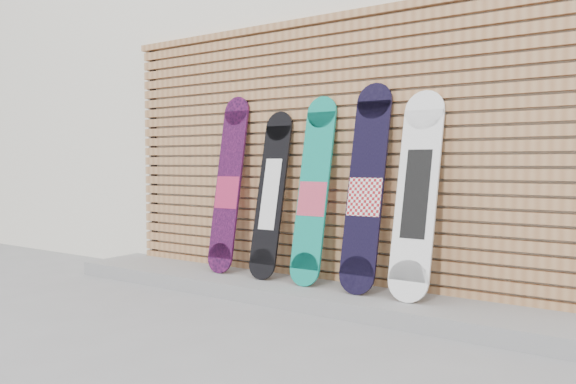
% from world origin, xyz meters
% --- Properties ---
extents(ground, '(80.00, 80.00, 0.00)m').
position_xyz_m(ground, '(0.00, 0.00, 0.00)').
color(ground, gray).
rests_on(ground, ground).
extents(building, '(12.00, 5.00, 3.60)m').
position_xyz_m(building, '(0.50, 3.50, 1.80)').
color(building, silver).
rests_on(building, ground).
extents(concrete_step, '(4.60, 0.70, 0.12)m').
position_xyz_m(concrete_step, '(-0.15, 0.68, 0.06)').
color(concrete_step, gray).
rests_on(concrete_step, ground).
extents(slat_wall, '(4.26, 0.08, 2.29)m').
position_xyz_m(slat_wall, '(-0.15, 0.97, 1.21)').
color(slat_wall, '#A46F44').
rests_on(slat_wall, ground).
extents(snowboard_0, '(0.27, 0.31, 1.57)m').
position_xyz_m(snowboard_0, '(-1.00, 0.79, 0.89)').
color(snowboard_0, black).
rests_on(snowboard_0, concrete_step).
extents(snowboard_1, '(0.26, 0.33, 1.41)m').
position_xyz_m(snowboard_1, '(-0.53, 0.78, 0.82)').
color(snowboard_1, black).
rests_on(snowboard_1, concrete_step).
extents(snowboard_2, '(0.27, 0.34, 1.52)m').
position_xyz_m(snowboard_2, '(-0.10, 0.77, 0.86)').
color(snowboard_2, '#0D8571').
rests_on(snowboard_2, concrete_step).
extents(snowboard_3, '(0.29, 0.36, 1.59)m').
position_xyz_m(snowboard_3, '(0.37, 0.76, 0.90)').
color(snowboard_3, black).
rests_on(snowboard_3, concrete_step).
extents(snowboard_4, '(0.30, 0.37, 1.50)m').
position_xyz_m(snowboard_4, '(0.77, 0.76, 0.87)').
color(snowboard_4, white).
rests_on(snowboard_4, concrete_step).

